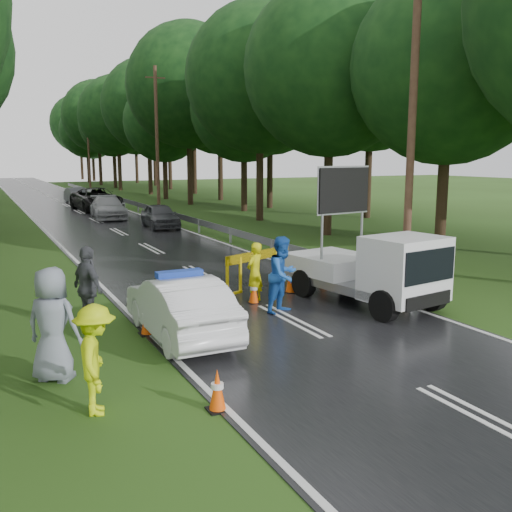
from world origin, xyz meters
TOP-DOWN VIEW (x-y plane):
  - ground at (0.00, 0.00)m, footprint 160.00×160.00m
  - road at (0.00, 30.00)m, footprint 7.00×140.00m
  - guardrail at (3.70, 29.67)m, footprint 0.12×60.06m
  - utility_pole_near at (5.20, 2.00)m, footprint 1.40×0.24m
  - utility_pole_mid at (5.20, 28.00)m, footprint 1.40×0.24m
  - utility_pole_far at (5.20, 54.00)m, footprint 1.40×0.24m
  - tree_right_near at (9.00, 2.00)m, footprint 7.92×7.92m
  - police_sedan at (-2.80, -0.00)m, footprint 1.44×4.07m
  - work_truck at (2.60, 0.33)m, footprint 2.61×4.74m
  - barrier at (0.80, 3.37)m, footprint 2.59×1.10m
  - officer at (-0.01, 2.00)m, footprint 0.71×0.64m
  - civilian at (0.18, 0.77)m, footprint 1.16×1.06m
  - bystander_left at (-5.16, -2.98)m, footprint 0.85×1.22m
  - bystander_mid at (-4.46, 1.50)m, footprint 0.80×1.21m
  - bystander_right at (-5.57, -1.34)m, footprint 1.18×1.13m
  - queue_car_first at (2.48, 18.80)m, footprint 1.79×3.99m
  - queue_car_second at (0.93, 24.80)m, footprint 2.37×4.96m
  - queue_car_third at (1.38, 30.80)m, footprint 3.14×6.06m
  - queue_car_fourth at (1.14, 37.65)m, footprint 1.71×4.07m
  - cone_near_left at (-3.48, -3.73)m, footprint 0.32×0.32m
  - cone_center at (-0.09, 1.89)m, footprint 0.33×0.33m
  - cone_far at (1.40, 2.50)m, footprint 0.36×0.36m
  - cone_left_mid at (-3.40, 0.50)m, footprint 0.35×0.35m
  - cone_right at (3.08, 3.36)m, footprint 0.32×0.32m

SIDE VIEW (x-z plane):
  - ground at x=0.00m, z-range 0.00..0.00m
  - road at x=0.00m, z-range 0.00..0.02m
  - cone_near_left at x=-3.48m, z-range -0.01..0.67m
  - cone_right at x=3.08m, z-range -0.01..0.67m
  - cone_center at x=-0.09m, z-range -0.01..0.68m
  - cone_left_mid at x=-3.40m, z-range -0.01..0.72m
  - cone_far at x=1.40m, z-range -0.01..0.76m
  - guardrail at x=3.70m, z-range 0.20..0.90m
  - queue_car_fourth at x=1.14m, z-range 0.00..1.31m
  - queue_car_first at x=2.48m, z-range 0.00..1.33m
  - police_sedan at x=-2.80m, z-range -0.06..1.41m
  - queue_car_second at x=0.93m, z-range 0.00..1.39m
  - officer at x=-0.01m, z-range 0.00..1.63m
  - queue_car_third at x=1.38m, z-range 0.00..1.63m
  - bystander_left at x=-5.16m, z-range 0.00..1.72m
  - barrier at x=0.80m, z-range 0.29..1.44m
  - bystander_mid at x=-4.46m, z-range 0.00..1.92m
  - civilian at x=0.18m, z-range 0.00..1.94m
  - work_truck at x=2.60m, z-range -0.82..2.77m
  - bystander_right at x=-5.57m, z-range 0.00..2.03m
  - utility_pole_near at x=5.20m, z-range 0.06..10.06m
  - utility_pole_mid at x=5.20m, z-range 0.06..10.06m
  - utility_pole_far at x=5.20m, z-range 0.06..10.06m
  - tree_right_near at x=9.00m, z-range 1.79..13.31m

